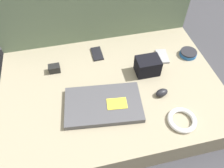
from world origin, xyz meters
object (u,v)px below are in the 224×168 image
at_px(computer_mouse, 162,93).
at_px(laptop, 103,105).
at_px(phone_black, 97,54).
at_px(charger_brick, 54,69).
at_px(speaker_puck, 188,53).
at_px(camera_pouch, 148,66).
at_px(phone_silver, 162,56).

bearing_deg(computer_mouse, laptop, 169.29).
relative_size(laptop, phone_black, 3.43).
xyz_separation_m(laptop, charger_brick, (-0.21, 0.27, 0.01)).
xyz_separation_m(laptop, computer_mouse, (0.28, 0.00, 0.00)).
bearing_deg(speaker_puck, laptop, -156.44).
distance_m(laptop, camera_pouch, 0.31).
height_order(computer_mouse, camera_pouch, camera_pouch).
relative_size(computer_mouse, charger_brick, 1.17).
distance_m(speaker_puck, camera_pouch, 0.28).
xyz_separation_m(laptop, phone_silver, (0.38, 0.25, -0.01)).
bearing_deg(phone_black, laptop, -97.14).
bearing_deg(phone_silver, phone_black, 172.47).
relative_size(phone_black, charger_brick, 1.86).
distance_m(phone_black, camera_pouch, 0.30).
bearing_deg(phone_black, computer_mouse, -56.04).
height_order(camera_pouch, charger_brick, camera_pouch).
bearing_deg(speaker_puck, computer_mouse, -137.09).
bearing_deg(phone_silver, laptop, -138.30).
bearing_deg(computer_mouse, phone_black, 114.48).
bearing_deg(phone_black, charger_brick, -163.60).
bearing_deg(charger_brick, phone_black, 18.05).
xyz_separation_m(computer_mouse, speaker_puck, (0.25, 0.23, -0.00)).
height_order(computer_mouse, charger_brick, charger_brick).
height_order(phone_silver, charger_brick, charger_brick).
relative_size(laptop, charger_brick, 6.39).
bearing_deg(camera_pouch, charger_brick, 166.53).
bearing_deg(charger_brick, camera_pouch, -13.47).
xyz_separation_m(speaker_puck, camera_pouch, (-0.27, -0.07, 0.03)).
xyz_separation_m(phone_silver, phone_black, (-0.35, 0.10, -0.00)).
relative_size(speaker_puck, camera_pouch, 0.78).
distance_m(laptop, phone_black, 0.35).
xyz_separation_m(phone_silver, charger_brick, (-0.59, 0.02, 0.01)).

